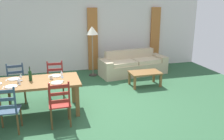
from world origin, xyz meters
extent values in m
cube|color=#2C5737|center=(0.00, 0.00, -0.01)|extent=(9.60, 9.60, 0.02)
cube|color=silver|center=(0.00, 3.30, 1.35)|extent=(9.60, 0.16, 2.70)
cube|color=#AD6731|center=(0.65, 3.16, 1.10)|extent=(0.35, 0.08, 2.20)
cube|color=#AD6731|center=(3.05, 3.16, 1.10)|extent=(0.35, 0.08, 2.20)
cube|color=brown|center=(-1.24, 0.01, 0.72)|extent=(1.90, 0.96, 0.05)
cube|color=brown|center=(-0.39, -0.37, 0.35)|extent=(0.08, 0.08, 0.70)
cube|color=brown|center=(-0.39, 0.39, 0.35)|extent=(0.08, 0.08, 0.70)
cube|color=#2E445B|center=(-1.72, -0.67, 0.45)|extent=(0.45, 0.43, 0.03)
cylinder|color=brown|center=(-1.89, -0.48, 0.22)|extent=(0.04, 0.04, 0.43)
cylinder|color=brown|center=(-1.53, -0.51, 0.22)|extent=(0.04, 0.04, 0.43)
cylinder|color=brown|center=(-1.56, -0.85, 0.22)|extent=(0.04, 0.04, 0.43)
cylinder|color=#2E445B|center=(-1.56, -0.85, 0.71)|extent=(0.04, 0.04, 0.50)
cube|color=#2E445B|center=(-1.73, -0.84, 0.58)|extent=(0.38, 0.05, 0.06)
cube|color=#2E445B|center=(-1.73, -0.84, 0.73)|extent=(0.38, 0.05, 0.06)
cube|color=#2E445B|center=(-1.73, -0.84, 0.88)|extent=(0.38, 0.05, 0.06)
cube|color=maroon|center=(-0.77, -0.65, 0.45)|extent=(0.43, 0.41, 0.03)
cylinder|color=brown|center=(-0.95, -0.48, 0.22)|extent=(0.04, 0.04, 0.43)
cylinder|color=brown|center=(-0.59, -0.48, 0.22)|extent=(0.04, 0.04, 0.43)
cylinder|color=brown|center=(-0.95, -0.82, 0.22)|extent=(0.04, 0.04, 0.43)
cylinder|color=brown|center=(-0.59, -0.82, 0.22)|extent=(0.04, 0.04, 0.43)
cylinder|color=maroon|center=(-0.95, -0.82, 0.71)|extent=(0.04, 0.04, 0.50)
cylinder|color=maroon|center=(-0.59, -0.82, 0.71)|extent=(0.04, 0.04, 0.50)
cube|color=maroon|center=(-0.77, -0.82, 0.58)|extent=(0.38, 0.03, 0.06)
cube|color=maroon|center=(-0.77, -0.82, 0.73)|extent=(0.38, 0.03, 0.06)
cube|color=maroon|center=(-0.77, -0.82, 0.88)|extent=(0.38, 0.03, 0.06)
cube|color=#2C3F56|center=(-1.72, 0.75, 0.45)|extent=(0.45, 0.43, 0.03)
cylinder|color=brown|center=(-1.53, 0.59, 0.22)|extent=(0.04, 0.04, 0.43)
cylinder|color=brown|center=(-1.89, 0.56, 0.22)|extent=(0.04, 0.04, 0.43)
cylinder|color=brown|center=(-1.55, 0.93, 0.22)|extent=(0.04, 0.04, 0.43)
cylinder|color=brown|center=(-1.91, 0.90, 0.22)|extent=(0.04, 0.04, 0.43)
cylinder|color=#2C3F56|center=(-1.55, 0.93, 0.71)|extent=(0.04, 0.04, 0.50)
cylinder|color=#2C3F56|center=(-1.91, 0.90, 0.71)|extent=(0.04, 0.04, 0.50)
cube|color=#2C3F56|center=(-1.73, 0.92, 0.58)|extent=(0.38, 0.05, 0.06)
cube|color=#2C3F56|center=(-1.73, 0.92, 0.73)|extent=(0.38, 0.05, 0.06)
cube|color=#2C3F56|center=(-1.73, 0.92, 0.88)|extent=(0.38, 0.05, 0.06)
cube|color=maroon|center=(-0.78, 0.72, 0.45)|extent=(0.44, 0.42, 0.03)
cylinder|color=brown|center=(-0.61, 0.54, 0.22)|extent=(0.04, 0.04, 0.43)
cylinder|color=brown|center=(-0.97, 0.56, 0.22)|extent=(0.04, 0.04, 0.43)
cylinder|color=brown|center=(-0.60, 0.88, 0.22)|extent=(0.04, 0.04, 0.43)
cylinder|color=brown|center=(-0.96, 0.90, 0.22)|extent=(0.04, 0.04, 0.43)
cylinder|color=maroon|center=(-0.60, 0.88, 0.71)|extent=(0.04, 0.04, 0.50)
cylinder|color=maroon|center=(-0.96, 0.90, 0.71)|extent=(0.04, 0.04, 0.50)
cube|color=maroon|center=(-0.78, 0.89, 0.58)|extent=(0.38, 0.04, 0.06)
cube|color=maroon|center=(-0.78, 0.89, 0.73)|extent=(0.38, 0.04, 0.06)
cube|color=maroon|center=(-0.78, 0.89, 0.88)|extent=(0.38, 0.04, 0.06)
cylinder|color=white|center=(-1.69, -0.24, 0.76)|extent=(0.24, 0.24, 0.02)
cube|color=silver|center=(-1.84, -0.24, 0.75)|extent=(0.02, 0.17, 0.01)
cylinder|color=white|center=(-0.79, -0.24, 0.76)|extent=(0.24, 0.24, 0.02)
cube|color=silver|center=(-0.94, -0.24, 0.75)|extent=(0.03, 0.17, 0.01)
cylinder|color=white|center=(-1.69, 0.26, 0.76)|extent=(0.24, 0.24, 0.02)
cube|color=silver|center=(-1.84, 0.26, 0.75)|extent=(0.03, 0.17, 0.01)
cylinder|color=white|center=(-0.79, 0.26, 0.76)|extent=(0.24, 0.24, 0.02)
cube|color=silver|center=(-0.94, 0.26, 0.75)|extent=(0.02, 0.17, 0.01)
cylinder|color=#143819|center=(-1.32, 0.07, 0.86)|extent=(0.07, 0.07, 0.22)
cylinder|color=#143819|center=(-1.32, 0.07, 1.01)|extent=(0.02, 0.02, 0.08)
cylinder|color=black|center=(-1.32, 0.07, 1.06)|extent=(0.03, 0.03, 0.02)
cylinder|color=white|center=(-1.54, -0.11, 0.75)|extent=(0.06, 0.06, 0.01)
cylinder|color=white|center=(-1.54, -0.11, 0.79)|extent=(0.01, 0.01, 0.07)
cone|color=white|center=(-1.54, -0.11, 0.87)|extent=(0.06, 0.06, 0.08)
cylinder|color=white|center=(-0.66, -0.13, 0.75)|extent=(0.06, 0.06, 0.01)
cylinder|color=white|center=(-0.66, -0.13, 0.79)|extent=(0.01, 0.01, 0.07)
cone|color=white|center=(-0.66, -0.13, 0.87)|extent=(0.06, 0.06, 0.08)
cylinder|color=white|center=(-1.53, 0.14, 0.75)|extent=(0.06, 0.06, 0.01)
cylinder|color=white|center=(-1.53, 0.14, 0.79)|extent=(0.01, 0.01, 0.07)
cone|color=white|center=(-1.53, 0.14, 0.87)|extent=(0.06, 0.06, 0.08)
cylinder|color=white|center=(-0.65, 0.17, 0.75)|extent=(0.06, 0.06, 0.01)
cylinder|color=white|center=(-0.65, 0.17, 0.79)|extent=(0.01, 0.01, 0.07)
cone|color=white|center=(-0.65, 0.17, 0.87)|extent=(0.06, 0.06, 0.08)
cylinder|color=beige|center=(-0.89, 0.07, 0.80)|extent=(0.07, 0.07, 0.09)
cylinder|color=beige|center=(-1.56, -0.03, 0.80)|extent=(0.07, 0.07, 0.09)
cube|color=#C1AE8D|center=(1.85, 2.21, 0.20)|extent=(1.89, 1.04, 0.40)
cube|color=#C1AE8D|center=(1.81, 2.50, 0.40)|extent=(1.81, 0.44, 0.80)
cube|color=#C1AE8D|center=(2.87, 2.35, 0.29)|extent=(0.35, 0.83, 0.58)
cube|color=#C1AE8D|center=(0.84, 2.07, 0.29)|extent=(0.35, 0.83, 0.58)
cube|color=beige|center=(2.31, 2.22, 0.46)|extent=(0.94, 0.75, 0.12)
cube|color=beige|center=(1.42, 2.10, 0.46)|extent=(0.94, 0.75, 0.12)
cube|color=brown|center=(1.79, 1.06, 0.40)|extent=(0.90, 0.56, 0.04)
cube|color=brown|center=(1.39, 0.83, 0.19)|extent=(0.06, 0.06, 0.38)
cube|color=brown|center=(2.19, 0.83, 0.19)|extent=(0.06, 0.06, 0.38)
cube|color=brown|center=(1.39, 1.29, 0.19)|extent=(0.06, 0.06, 0.38)
cube|color=brown|center=(2.19, 1.29, 0.19)|extent=(0.06, 0.06, 0.38)
cylinder|color=#332D28|center=(0.50, 2.46, 0.01)|extent=(0.28, 0.28, 0.03)
cylinder|color=gray|center=(0.50, 2.46, 0.71)|extent=(0.03, 0.03, 1.35)
cone|color=silver|center=(0.50, 2.46, 1.51)|extent=(0.40, 0.40, 0.26)
camera|label=1|loc=(-0.93, -5.15, 2.42)|focal=38.35mm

